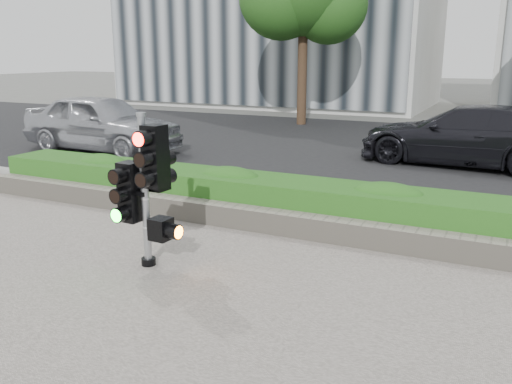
# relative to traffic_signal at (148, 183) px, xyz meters

# --- Properties ---
(ground) EXTENTS (120.00, 120.00, 0.00)m
(ground) POSITION_rel_traffic_signal_xyz_m (0.99, 0.02, -1.13)
(ground) COLOR #51514C
(ground) RESTS_ON ground
(road) EXTENTS (60.00, 13.00, 0.02)m
(road) POSITION_rel_traffic_signal_xyz_m (0.99, 10.02, -1.12)
(road) COLOR black
(road) RESTS_ON ground
(curb) EXTENTS (60.00, 0.25, 0.12)m
(curb) POSITION_rel_traffic_signal_xyz_m (0.99, 3.17, -1.07)
(curb) COLOR gray
(curb) RESTS_ON ground
(stone_wall) EXTENTS (12.00, 0.32, 0.34)m
(stone_wall) POSITION_rel_traffic_signal_xyz_m (0.99, 1.92, -0.93)
(stone_wall) COLOR gray
(stone_wall) RESTS_ON sidewalk
(hedge) EXTENTS (12.00, 1.00, 0.68)m
(hedge) POSITION_rel_traffic_signal_xyz_m (0.99, 2.57, -0.76)
(hedge) COLOR #41922D
(hedge) RESTS_ON sidewalk
(traffic_signal) EXTENTS (0.70, 0.52, 1.99)m
(traffic_signal) POSITION_rel_traffic_signal_xyz_m (0.00, 0.00, 0.00)
(traffic_signal) COLOR black
(traffic_signal) RESTS_ON sidewalk
(car_silver) EXTENTS (4.82, 2.11, 1.62)m
(car_silver) POSITION_rel_traffic_signal_xyz_m (-6.41, 6.42, -0.30)
(car_silver) COLOR #AEAFB6
(car_silver) RESTS_ON road
(car_dark) EXTENTS (5.34, 2.64, 1.49)m
(car_dark) POSITION_rel_traffic_signal_xyz_m (3.04, 8.77, -0.36)
(car_dark) COLOR black
(car_dark) RESTS_ON road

